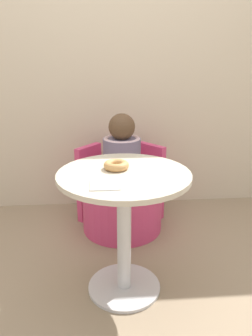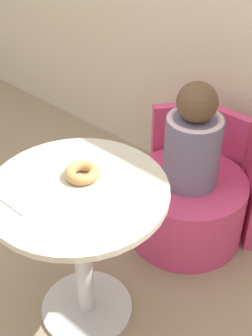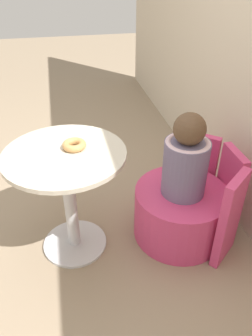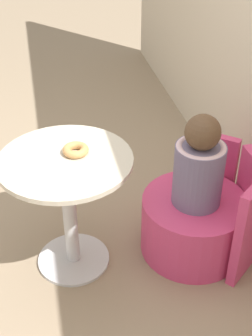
# 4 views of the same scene
# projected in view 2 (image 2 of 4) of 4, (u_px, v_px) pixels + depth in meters

# --- Properties ---
(ground_plane) EXTENTS (12.00, 12.00, 0.00)m
(ground_plane) POSITION_uv_depth(u_px,v_px,m) (83.00, 301.00, 2.08)
(ground_plane) COLOR gray
(round_table) EXTENTS (0.66, 0.66, 0.68)m
(round_table) POSITION_uv_depth(u_px,v_px,m) (81.00, 227.00, 1.76)
(round_table) COLOR silver
(round_table) RESTS_ON ground_plane
(tub_chair) EXTENTS (0.57, 0.57, 0.34)m
(tub_chair) POSITION_uv_depth(u_px,v_px,m) (186.00, 207.00, 2.33)
(tub_chair) COLOR #D13D70
(tub_chair) RESTS_ON ground_plane
(booth_backrest) EXTENTS (0.67, 0.25, 0.58)m
(booth_backrest) POSITION_uv_depth(u_px,v_px,m) (215.00, 167.00, 2.40)
(booth_backrest) COLOR #D13D70
(booth_backrest) RESTS_ON ground_plane
(child_figure) EXTENTS (0.26, 0.26, 0.51)m
(child_figure) POSITION_uv_depth(u_px,v_px,m) (193.00, 140.00, 2.09)
(child_figure) COLOR slate
(child_figure) RESTS_ON tub_chair
(donut) EXTENTS (0.13, 0.13, 0.04)m
(donut) POSITION_uv_depth(u_px,v_px,m) (82.00, 173.00, 1.69)
(donut) COLOR tan
(donut) RESTS_ON round_table
(paper_napkin) EXTENTS (0.13, 0.13, 0.01)m
(paper_napkin) POSITION_uv_depth(u_px,v_px,m) (26.00, 197.00, 1.60)
(paper_napkin) COLOR white
(paper_napkin) RESTS_ON round_table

